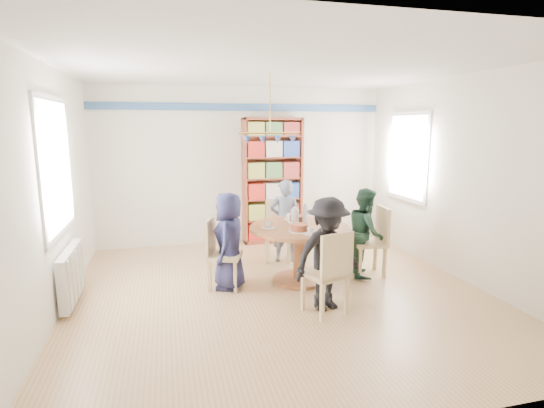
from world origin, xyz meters
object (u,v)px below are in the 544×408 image
object	(u,v)px
chair_right	(374,238)
bookshelf	(272,182)
person_left	(229,241)
chair_far	(278,227)
person_right	(366,232)
person_far	(285,221)
dining_table	(300,240)
chair_near	(330,270)
chair_left	(219,250)
person_near	(327,254)
radiator	(72,274)

from	to	relation	value
chair_right	bookshelf	distance (m)	2.28
person_left	bookshelf	world-z (taller)	bookshelf
chair_far	person_left	xyz separation A→B (m)	(-0.91, -1.00, 0.11)
person_right	person_far	world-z (taller)	person_far
dining_table	chair_near	world-z (taller)	chair_near
chair_near	bookshelf	xyz separation A→B (m)	(0.14, 3.08, 0.55)
chair_left	chair_right	distance (m)	2.14
person_left	bookshelf	size ratio (longest dim) A/B	0.57
person_right	bookshelf	bearing A→B (deg)	41.60
chair_right	chair_near	size ratio (longest dim) A/B	1.01
dining_table	chair_near	size ratio (longest dim) A/B	1.37
chair_left	person_far	world-z (taller)	person_far
person_far	bookshelf	world-z (taller)	bookshelf
person_near	bookshelf	size ratio (longest dim) A/B	0.59
chair_right	person_left	world-z (taller)	person_left
person_near	person_left	bearing A→B (deg)	122.54
dining_table	radiator	bearing A→B (deg)	-179.18
person_near	chair_near	bearing A→B (deg)	-116.19
chair_left	person_right	xyz separation A→B (m)	(2.01, -0.02, 0.11)
chair_near	bookshelf	size ratio (longest dim) A/B	0.44
dining_table	person_right	bearing A→B (deg)	0.16
person_left	person_right	xyz separation A→B (m)	(1.88, 0.01, -0.01)
chair_right	person_far	size ratio (longest dim) A/B	0.76
person_left	person_right	size ratio (longest dim) A/B	1.01
chair_left	chair_near	xyz separation A→B (m)	(1.06, -1.09, 0.02)
radiator	person_near	distance (m)	2.95
chair_left	person_far	bearing A→B (deg)	37.50
person_near	person_right	bearing A→B (deg)	30.34
radiator	person_left	size ratio (longest dim) A/B	0.81
chair_left	chair_near	world-z (taller)	chair_near
chair_left	person_near	xyz separation A→B (m)	(1.09, -0.92, 0.14)
chair_near	person_right	bearing A→B (deg)	48.68
chair_right	person_right	world-z (taller)	person_right
chair_near	person_left	xyz separation A→B (m)	(-0.93, 1.07, 0.10)
chair_right	chair_far	xyz separation A→B (m)	(-1.10, 0.99, -0.02)
radiator	bookshelf	bearing A→B (deg)	35.02
dining_table	chair_left	size ratio (longest dim) A/B	1.44
dining_table	chair_left	world-z (taller)	chair_left
radiator	person_right	bearing A→B (deg)	0.65
dining_table	person_far	world-z (taller)	person_far
chair_left	person_right	size ratio (longest dim) A/B	0.74
person_near	chair_right	bearing A→B (deg)	26.24
chair_left	bookshelf	size ratio (longest dim) A/B	0.41
chair_near	chair_left	bearing A→B (deg)	134.05
radiator	dining_table	bearing A→B (deg)	0.82
chair_left	chair_right	size ratio (longest dim) A/B	0.94
chair_left	bookshelf	distance (m)	2.39
chair_left	chair_far	bearing A→B (deg)	43.04
chair_right	person_far	xyz separation A→B (m)	(-1.03, 0.87, 0.10)
dining_table	chair_far	bearing A→B (deg)	91.30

